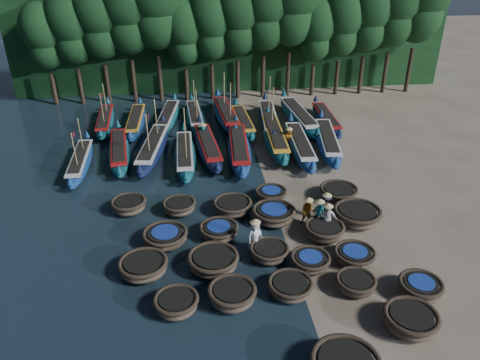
{
  "coord_description": "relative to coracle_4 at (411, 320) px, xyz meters",
  "views": [
    {
      "loc": [
        -4.48,
        -21.1,
        13.87
      ],
      "look_at": [
        -1.8,
        1.85,
        1.3
      ],
      "focal_mm": 35.0,
      "sensor_mm": 36.0,
      "label": 1
    }
  ],
  "objects": [
    {
      "name": "long_boat_14",
      "position": [
        -3.93,
        21.34,
        0.04
      ],
      "size": [
        1.67,
        7.38,
        1.3
      ],
      "rotation": [
        0.0,
        0.0,
        0.05
      ],
      "color": "#0F5756",
      "rests_on": "ground"
    },
    {
      "name": "long_boat_15",
      "position": [
        -1.9,
        21.39,
        0.13
      ],
      "size": [
        2.25,
        8.64,
        3.68
      ],
      "rotation": [
        0.0,
        0.0,
        -0.09
      ],
      "color": "#0F1037",
      "rests_on": "ground"
    },
    {
      "name": "coracle_8",
      "position": [
        -1.38,
        2.38,
        -0.07
      ],
      "size": [
        1.86,
        1.86,
        0.66
      ],
      "rotation": [
        0.0,
        0.0,
        -0.16
      ],
      "color": "brown",
      "rests_on": "ground"
    },
    {
      "name": "ground",
      "position": [
        -3.63,
        8.65,
        -0.45
      ],
      "size": [
        120.0,
        120.0,
        0.0
      ],
      "primitive_type": "plane",
      "color": "gray",
      "rests_on": "ground"
    },
    {
      "name": "tree_10",
      "position": [
        3.37,
        28.65,
        5.52
      ],
      "size": [
        3.68,
        3.68,
        8.68
      ],
      "color": "black",
      "rests_on": "ground"
    },
    {
      "name": "long_boat_5",
      "position": [
        -4.84,
        16.29,
        0.13
      ],
      "size": [
        2.05,
        8.73,
        1.54
      ],
      "rotation": [
        0.0,
        0.0,
        -0.06
      ],
      "color": "navy",
      "rests_on": "ground"
    },
    {
      "name": "long_boat_2",
      "position": [
        -10.64,
        17.04,
        0.12
      ],
      "size": [
        2.7,
        8.5,
        3.65
      ],
      "rotation": [
        0.0,
        0.0,
        -0.15
      ],
      "color": "#0F1037",
      "rests_on": "ground"
    },
    {
      "name": "coracle_7",
      "position": [
        -4.22,
        2.49,
        -0.07
      ],
      "size": [
        2.32,
        2.32,
        0.67
      ],
      "rotation": [
        0.0,
        0.0,
        0.34
      ],
      "color": "brown",
      "rests_on": "ground"
    },
    {
      "name": "coracle_11",
      "position": [
        -7.37,
        4.5,
        0.0
      ],
      "size": [
        2.93,
        2.93,
        0.8
      ],
      "rotation": [
        0.0,
        0.0,
        0.43
      ],
      "color": "brown",
      "rests_on": "ground"
    },
    {
      "name": "coracle_23",
      "position": [
        -3.68,
        10.24,
        -0.05
      ],
      "size": [
        2.19,
        2.19,
        0.7
      ],
      "rotation": [
        0.0,
        0.0,
        0.36
      ],
      "color": "brown",
      "rests_on": "ground"
    },
    {
      "name": "long_boat_12",
      "position": [
        -7.63,
        22.94,
        0.05
      ],
      "size": [
        1.63,
        7.42,
        3.16
      ],
      "rotation": [
        0.0,
        0.0,
        0.05
      ],
      "color": "#0F5756",
      "rests_on": "ground"
    },
    {
      "name": "tree_5",
      "position": [
        -8.13,
        28.65,
        5.52
      ],
      "size": [
        3.68,
        3.68,
        8.68
      ],
      "color": "black",
      "rests_on": "ground"
    },
    {
      "name": "long_boat_7",
      "position": [
        -0.59,
        16.33,
        0.12
      ],
      "size": [
        1.85,
        8.51,
        1.5
      ],
      "rotation": [
        0.0,
        0.0,
        -0.04
      ],
      "color": "navy",
      "rests_on": "ground"
    },
    {
      "name": "coracle_4",
      "position": [
        0.0,
        0.0,
        0.0
      ],
      "size": [
        2.59,
        2.59,
        0.79
      ],
      "rotation": [
        0.0,
        0.0,
        0.36
      ],
      "color": "brown",
      "rests_on": "ground"
    },
    {
      "name": "tree_6",
      "position": [
        -5.83,
        28.65,
        6.19
      ],
      "size": [
        4.09,
        4.09,
        9.65
      ],
      "color": "black",
      "rests_on": "ground"
    },
    {
      "name": "long_boat_17",
      "position": [
        2.63,
        21.12,
        0.05
      ],
      "size": [
        1.46,
        7.59,
        1.34
      ],
      "rotation": [
        0.0,
        0.0,
        -0.02
      ],
      "color": "#0F1037",
      "rests_on": "ground"
    },
    {
      "name": "long_boat_1",
      "position": [
        -12.91,
        16.95,
        0.08
      ],
      "size": [
        2.29,
        7.86,
        1.39
      ],
      "rotation": [
        0.0,
        0.0,
        0.12
      ],
      "color": "#0F5756",
      "rests_on": "ground"
    },
    {
      "name": "coracle_9",
      "position": [
        1.22,
        1.74,
        -0.02
      ],
      "size": [
        2.27,
        2.27,
        0.75
      ],
      "rotation": [
        0.0,
        0.0,
        0.38
      ],
      "color": "brown",
      "rests_on": "ground"
    },
    {
      "name": "tree_7",
      "position": [
        -3.53,
        28.65,
        6.87
      ],
      "size": [
        4.51,
        4.51,
        10.63
      ],
      "color": "black",
      "rests_on": "ground"
    },
    {
      "name": "coracle_22",
      "position": [
        -6.0,
        9.19,
        -0.03
      ],
      "size": [
        2.15,
        2.15,
        0.74
      ],
      "rotation": [
        0.0,
        0.0,
        0.07
      ],
      "color": "brown",
      "rests_on": "ground"
    },
    {
      "name": "coracle_16",
      "position": [
        -6.92,
        6.97,
        -0.05
      ],
      "size": [
        2.16,
        2.16,
        0.69
      ],
      "rotation": [
        0.0,
        0.0,
        -0.18
      ],
      "color": "brown",
      "rests_on": "ground"
    },
    {
      "name": "fisherman_0",
      "position": [
        -5.27,
        5.7,
        0.45
      ],
      "size": [
        0.99,
        0.89,
        1.9
      ],
      "rotation": [
        0.0,
        0.0,
        0.53
      ],
      "color": "silver",
      "rests_on": "ground"
    },
    {
      "name": "coracle_21",
      "position": [
        -8.89,
        9.51,
        -0.04
      ],
      "size": [
        2.17,
        2.17,
        0.72
      ],
      "rotation": [
        0.0,
        0.0,
        -0.37
      ],
      "color": "brown",
      "rests_on": "ground"
    },
    {
      "name": "fisherman_2",
      "position": [
        -2.22,
        7.56,
        0.39
      ],
      "size": [
        0.93,
        0.83,
        1.78
      ],
      "rotation": [
        0.0,
        0.0,
        5.91
      ],
      "color": "#B36717",
      "rests_on": "ground"
    },
    {
      "name": "long_boat_11",
      "position": [
        -9.75,
        22.92,
        0.08
      ],
      "size": [
        2.44,
        7.83,
        1.39
      ],
      "rotation": [
        0.0,
        0.0,
        -0.14
      ],
      "color": "#0F5756",
      "rests_on": "ground"
    },
    {
      "name": "tree_11",
      "position": [
        5.67,
        28.65,
        6.19
      ],
      "size": [
        4.09,
        4.09,
        9.65
      ],
      "color": "black",
      "rests_on": "ground"
    },
    {
      "name": "tree_3",
      "position": [
        -12.73,
        28.65,
        7.54
      ],
      "size": [
        4.92,
        4.92,
        11.6
      ],
      "color": "black",
      "rests_on": "ground"
    },
    {
      "name": "long_boat_13",
      "position": [
        -5.15,
        22.81,
        0.13
      ],
      "size": [
        2.2,
        8.69,
        3.7
      ],
      "rotation": [
        0.0,
        0.0,
        0.08
      ],
      "color": "navy",
      "rests_on": "ground"
    },
    {
      "name": "tree_12",
      "position": [
        7.97,
        28.65,
        6.87
      ],
      "size": [
        4.51,
        4.51,
        10.63
      ],
      "color": "black",
      "rests_on": "ground"
    },
    {
      "name": "long_boat_8",
      "position": [
        1.49,
        16.76,
        0.12
      ],
      "size": [
        2.71,
        8.47,
        1.51
      ],
      "rotation": [
        0.0,
        0.0,
        -0.15
      ],
      "color": "navy",
      "rests_on": "ground"
    },
    {
      "name": "coracle_14",
      "position": [
        -0.79,
        4.24,
        -0.07
      ],
      "size": [
        2.0,
        2.0,
        0.66
      ],
      "rotation": [
        0.0,
        0.0,
        0.1
      ],
      "color": "brown",
      "rests_on": "ground"
    },
    {
      "name": "coracle_10",
      "position": [
        -10.51,
        4.53,
        -0.03
      ],
      "size": [
        2.25,
        2.25,
        0.74
      ],
      "rotation": [
        0.0,
        0.0,
        -0.04
      ],
      "color": "brown",
      "rests_on": "ground"
    },
    {
      "name": "fisherman_6",
      "position": [
        -1.22,
        17.16,
        0.38
      ],
      "size": [
        0.87,
        0.72,
        1.73
      ],
      "rotation": [
        0.0,
        0.0,
        5.92
      ],
      "color": "#B36717",
      "rests_on": "ground"
    },
    {
      "name": "coracle_17",
      "position": [
        -3.92,
        8.07,
        0.01
      ],
      "size": [
        2.72,
        2.72,
        0.8
      ],
      "rotation": [
        0.0,
        0.0,
        -0.32
      ],
      "color": "brown",
      "rests_on": "ground"
    },
    {
      "name": "fisherman_1",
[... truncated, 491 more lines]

